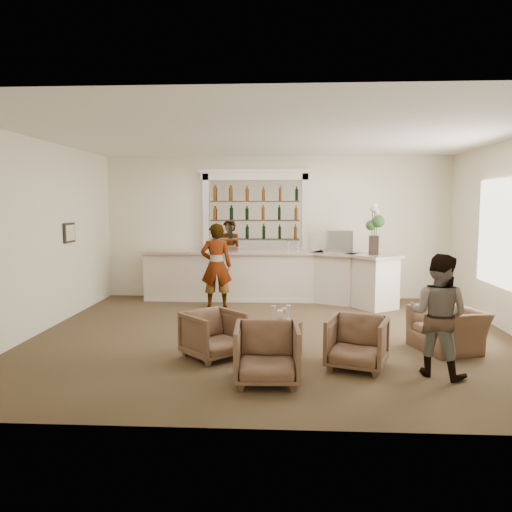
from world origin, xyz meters
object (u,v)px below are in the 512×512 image
(cocktail_table, at_px, (282,337))
(armchair_center, at_px, (267,354))
(armchair_right, at_px, (357,343))
(flower_vase, at_px, (374,226))
(espresso_machine, at_px, (339,241))
(sommelier, at_px, (216,266))
(bar_counter, at_px, (269,276))
(armchair_left, at_px, (213,334))
(guest, at_px, (438,315))
(armchair_far, at_px, (448,329))

(cocktail_table, relative_size, armchair_center, 0.76)
(cocktail_table, height_order, armchair_right, armchair_right)
(armchair_center, height_order, flower_vase, flower_vase)
(cocktail_table, bearing_deg, espresso_machine, 72.39)
(sommelier, bearing_deg, flower_vase, 175.21)
(sommelier, bearing_deg, bar_counter, -152.34)
(cocktail_table, xyz_separation_m, armchair_left, (-0.98, -0.25, 0.09))
(armchair_right, xyz_separation_m, flower_vase, (0.90, 3.95, 1.38))
(sommelier, distance_m, armchair_center, 4.64)
(armchair_left, xyz_separation_m, armchair_right, (2.00, -0.35, 0.01))
(bar_counter, bearing_deg, espresso_machine, -0.17)
(armchair_center, bearing_deg, armchair_right, 25.03)
(cocktail_table, bearing_deg, sommelier, 113.43)
(guest, bearing_deg, flower_vase, -54.39)
(bar_counter, bearing_deg, sommelier, -145.35)
(bar_counter, xyz_separation_m, guest, (2.31, -4.80, 0.22))
(guest, relative_size, flower_vase, 1.49)
(armchair_left, distance_m, armchair_right, 2.03)
(armchair_left, bearing_deg, armchair_far, -34.44)
(guest, distance_m, armchair_right, 1.10)
(armchair_right, bearing_deg, espresso_machine, 106.17)
(armchair_left, distance_m, armchair_far, 3.54)
(armchair_center, distance_m, armchair_right, 1.34)
(armchair_right, relative_size, flower_vase, 0.73)
(armchair_left, xyz_separation_m, flower_vase, (2.90, 3.60, 1.40))
(cocktail_table, height_order, armchair_left, armchair_left)
(armchair_far, bearing_deg, armchair_center, -79.00)
(sommelier, bearing_deg, armchair_far, 136.45)
(armchair_far, distance_m, espresso_machine, 4.00)
(armchair_right, height_order, espresso_machine, espresso_machine)
(guest, bearing_deg, armchair_center, 44.82)
(armchair_center, bearing_deg, sommelier, 103.07)
(armchair_right, distance_m, armchair_far, 1.76)
(guest, xyz_separation_m, armchair_center, (-2.18, -0.40, -0.42))
(cocktail_table, bearing_deg, guest, -22.07)
(armchair_far, bearing_deg, cocktail_table, -101.44)
(cocktail_table, distance_m, guest, 2.23)
(armchair_left, height_order, flower_vase, flower_vase)
(guest, xyz_separation_m, armchair_left, (-2.99, 0.57, -0.45))
(bar_counter, relative_size, sommelier, 3.18)
(bar_counter, height_order, flower_vase, flower_vase)
(guest, xyz_separation_m, espresso_machine, (-0.74, 4.80, 0.59))
(armchair_left, bearing_deg, espresso_machine, 18.19)
(guest, height_order, armchair_right, guest)
(espresso_machine, distance_m, flower_vase, 0.97)
(armchair_left, distance_m, armchair_center, 1.26)
(sommelier, height_order, armchair_far, sommelier)
(bar_counter, bearing_deg, armchair_center, -88.65)
(espresso_machine, bearing_deg, bar_counter, 178.42)
(armchair_left, relative_size, armchair_far, 0.76)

